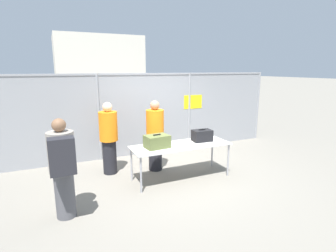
{
  "coord_description": "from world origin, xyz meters",
  "views": [
    {
      "loc": [
        -2.43,
        -4.85,
        2.35
      ],
      "look_at": [
        0.01,
        0.53,
        1.05
      ],
      "focal_mm": 28.0,
      "sensor_mm": 36.0,
      "label": 1
    }
  ],
  "objects_px": {
    "suitcase_olive": "(157,141)",
    "inspection_table": "(181,147)",
    "security_worker_near": "(155,135)",
    "traveler_hooded": "(63,166)",
    "utility_trailer": "(164,125)",
    "suitcase_black": "(202,136)",
    "security_worker_far": "(109,137)"
  },
  "relations": [
    {
      "from": "suitcase_olive",
      "to": "inspection_table",
      "type": "bearing_deg",
      "value": -2.54
    },
    {
      "from": "suitcase_olive",
      "to": "security_worker_near",
      "type": "bearing_deg",
      "value": 71.52
    },
    {
      "from": "traveler_hooded",
      "to": "utility_trailer",
      "type": "distance_m",
      "value": 5.62
    },
    {
      "from": "suitcase_black",
      "to": "traveler_hooded",
      "type": "distance_m",
      "value": 3.03
    },
    {
      "from": "inspection_table",
      "to": "utility_trailer",
      "type": "height_order",
      "value": "inspection_table"
    },
    {
      "from": "inspection_table",
      "to": "traveler_hooded",
      "type": "xyz_separation_m",
      "value": [
        -2.39,
        -0.65,
        0.19
      ]
    },
    {
      "from": "suitcase_black",
      "to": "security_worker_far",
      "type": "xyz_separation_m",
      "value": [
        -1.91,
        0.85,
        -0.04
      ]
    },
    {
      "from": "suitcase_olive",
      "to": "utility_trailer",
      "type": "xyz_separation_m",
      "value": [
        1.73,
        3.63,
        -0.51
      ]
    },
    {
      "from": "security_worker_near",
      "to": "security_worker_far",
      "type": "xyz_separation_m",
      "value": [
        -1.02,
        0.23,
        -0.01
      ]
    },
    {
      "from": "traveler_hooded",
      "to": "inspection_table",
      "type": "bearing_deg",
      "value": -7.26
    },
    {
      "from": "suitcase_black",
      "to": "security_worker_far",
      "type": "height_order",
      "value": "security_worker_far"
    },
    {
      "from": "suitcase_black",
      "to": "suitcase_olive",
      "type": "bearing_deg",
      "value": -177.77
    },
    {
      "from": "suitcase_olive",
      "to": "suitcase_black",
      "type": "xyz_separation_m",
      "value": [
        1.1,
        0.04,
        -0.0
      ]
    },
    {
      "from": "security_worker_far",
      "to": "suitcase_olive",
      "type": "bearing_deg",
      "value": 124.9
    },
    {
      "from": "security_worker_far",
      "to": "security_worker_near",
      "type": "bearing_deg",
      "value": 160.19
    },
    {
      "from": "utility_trailer",
      "to": "inspection_table",
      "type": "bearing_deg",
      "value": -108.0
    },
    {
      "from": "inspection_table",
      "to": "security_worker_near",
      "type": "bearing_deg",
      "value": 115.28
    },
    {
      "from": "traveler_hooded",
      "to": "security_worker_far",
      "type": "distance_m",
      "value": 1.89
    },
    {
      "from": "suitcase_black",
      "to": "inspection_table",
      "type": "bearing_deg",
      "value": -173.16
    },
    {
      "from": "suitcase_black",
      "to": "utility_trailer",
      "type": "bearing_deg",
      "value": 80.09
    },
    {
      "from": "suitcase_black",
      "to": "utility_trailer",
      "type": "xyz_separation_m",
      "value": [
        0.63,
        3.58,
        -0.51
      ]
    },
    {
      "from": "traveler_hooded",
      "to": "security_worker_near",
      "type": "distance_m",
      "value": 2.46
    },
    {
      "from": "utility_trailer",
      "to": "suitcase_black",
      "type": "bearing_deg",
      "value": -99.91
    },
    {
      "from": "suitcase_black",
      "to": "traveler_hooded",
      "type": "xyz_separation_m",
      "value": [
        -2.95,
        -0.72,
        0.01
      ]
    },
    {
      "from": "suitcase_olive",
      "to": "security_worker_near",
      "type": "xyz_separation_m",
      "value": [
        0.22,
        0.66,
        -0.04
      ]
    },
    {
      "from": "utility_trailer",
      "to": "security_worker_near",
      "type": "bearing_deg",
      "value": -116.99
    },
    {
      "from": "inspection_table",
      "to": "security_worker_far",
      "type": "height_order",
      "value": "security_worker_far"
    },
    {
      "from": "inspection_table",
      "to": "security_worker_near",
      "type": "xyz_separation_m",
      "value": [
        -0.32,
        0.69,
        0.14
      ]
    },
    {
      "from": "security_worker_far",
      "to": "utility_trailer",
      "type": "relative_size",
      "value": 0.38
    },
    {
      "from": "suitcase_black",
      "to": "traveler_hooded",
      "type": "height_order",
      "value": "traveler_hooded"
    },
    {
      "from": "suitcase_olive",
      "to": "security_worker_far",
      "type": "height_order",
      "value": "security_worker_far"
    },
    {
      "from": "security_worker_far",
      "to": "utility_trailer",
      "type": "height_order",
      "value": "security_worker_far"
    }
  ]
}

